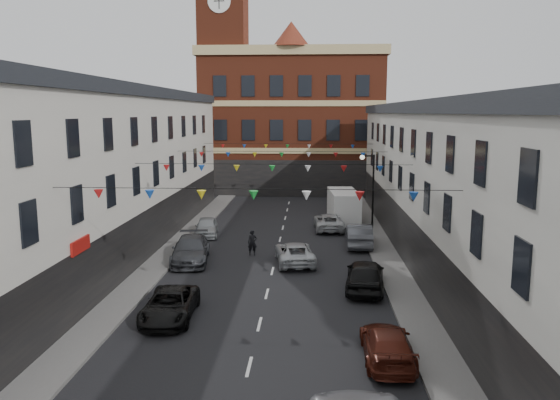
% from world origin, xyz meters
% --- Properties ---
extents(ground, '(160.00, 160.00, 0.00)m').
position_xyz_m(ground, '(0.00, 0.00, 0.00)').
color(ground, black).
rests_on(ground, ground).
extents(pavement_left, '(1.80, 64.00, 0.15)m').
position_xyz_m(pavement_left, '(-6.90, 2.00, 0.07)').
color(pavement_left, '#605E5B').
rests_on(pavement_left, ground).
extents(pavement_right, '(1.80, 64.00, 0.15)m').
position_xyz_m(pavement_right, '(6.90, 2.00, 0.07)').
color(pavement_right, '#605E5B').
rests_on(pavement_right, ground).
extents(terrace_left, '(8.40, 56.00, 10.70)m').
position_xyz_m(terrace_left, '(-11.78, 1.00, 5.35)').
color(terrace_left, silver).
rests_on(terrace_left, ground).
extents(terrace_right, '(8.40, 56.00, 9.70)m').
position_xyz_m(terrace_right, '(11.78, 1.00, 4.85)').
color(terrace_right, silver).
rests_on(terrace_right, ground).
extents(civic_building, '(20.60, 13.30, 18.50)m').
position_xyz_m(civic_building, '(0.00, 37.95, 8.14)').
color(civic_building, maroon).
rests_on(civic_building, ground).
extents(clock_tower, '(5.60, 5.60, 30.00)m').
position_xyz_m(clock_tower, '(-7.50, 35.00, 14.93)').
color(clock_tower, maroon).
rests_on(clock_tower, ground).
extents(distant_hill, '(40.00, 14.00, 10.00)m').
position_xyz_m(distant_hill, '(-4.00, 62.00, 5.00)').
color(distant_hill, '#2B4D24').
rests_on(distant_hill, ground).
extents(street_lamp, '(1.10, 0.36, 6.00)m').
position_xyz_m(street_lamp, '(6.55, 14.00, 3.90)').
color(street_lamp, black).
rests_on(street_lamp, ground).
extents(car_left_c, '(2.30, 4.66, 1.27)m').
position_xyz_m(car_left_c, '(-4.02, -3.57, 0.63)').
color(car_left_c, black).
rests_on(car_left_c, ground).
extents(car_left_d, '(2.77, 5.47, 1.52)m').
position_xyz_m(car_left_d, '(-5.13, 5.70, 0.76)').
color(car_left_d, '#37393E').
rests_on(car_left_d, ground).
extents(car_left_e, '(2.10, 4.19, 1.37)m').
position_xyz_m(car_left_e, '(-5.50, 12.80, 0.68)').
color(car_left_e, gray).
rests_on(car_left_e, ground).
extents(car_right_c, '(1.82, 4.39, 1.27)m').
position_xyz_m(car_right_c, '(5.02, -7.21, 0.64)').
color(car_right_c, '#4D190F').
rests_on(car_right_c, ground).
extents(car_right_d, '(2.42, 4.91, 1.61)m').
position_xyz_m(car_right_d, '(5.00, 0.91, 0.81)').
color(car_right_d, black).
rests_on(car_right_d, ground).
extents(car_right_e, '(1.83, 4.82, 1.57)m').
position_xyz_m(car_right_e, '(5.50, 10.30, 0.79)').
color(car_right_e, '#505259').
rests_on(car_right_e, ground).
extents(car_right_f, '(2.38, 4.77, 1.30)m').
position_xyz_m(car_right_f, '(3.60, 15.35, 0.65)').
color(car_right_f, '#B9BBBE').
rests_on(car_right_f, ground).
extents(moving_car, '(2.78, 4.94, 1.30)m').
position_xyz_m(moving_car, '(1.24, 5.75, 0.65)').
color(moving_car, silver).
rests_on(moving_car, ground).
extents(white_van, '(2.60, 5.87, 2.54)m').
position_xyz_m(white_van, '(4.95, 19.16, 1.27)').
color(white_van, white).
rests_on(white_van, ground).
extents(pedestrian, '(0.67, 0.50, 1.65)m').
position_xyz_m(pedestrian, '(-1.52, 7.48, 0.82)').
color(pedestrian, black).
rests_on(pedestrian, ground).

